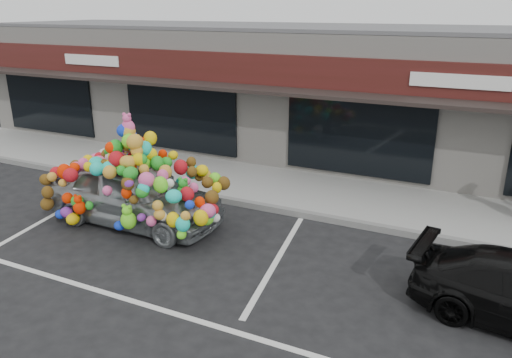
% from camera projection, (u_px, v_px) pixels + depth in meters
% --- Properties ---
extents(ground, '(90.00, 90.00, 0.00)m').
position_uv_depth(ground, '(159.00, 238.00, 11.20)').
color(ground, black).
rests_on(ground, ground).
extents(shop_building, '(24.00, 7.20, 4.31)m').
position_uv_depth(shop_building, '(298.00, 89.00, 17.68)').
color(shop_building, beige).
rests_on(shop_building, ground).
extents(sidewalk, '(26.00, 3.00, 0.15)m').
position_uv_depth(sidewalk, '(241.00, 181.00, 14.58)').
color(sidewalk, gray).
rests_on(sidewalk, ground).
extents(kerb, '(26.00, 0.18, 0.16)m').
position_uv_depth(kerb, '(215.00, 198.00, 13.30)').
color(kerb, slate).
rests_on(kerb, ground).
extents(parking_stripe_left, '(0.73, 4.37, 0.01)m').
position_uv_depth(parking_stripe_left, '(61.00, 211.00, 12.67)').
color(parking_stripe_left, silver).
rests_on(parking_stripe_left, ground).
extents(parking_stripe_mid, '(0.73, 4.37, 0.01)m').
position_uv_depth(parking_stripe_mid, '(277.00, 260.00, 10.22)').
color(parking_stripe_mid, silver).
rests_on(parking_stripe_mid, ground).
extents(lane_line, '(14.00, 0.12, 0.01)m').
position_uv_depth(lane_line, '(175.00, 314.00, 8.42)').
color(lane_line, silver).
rests_on(lane_line, ground).
extents(toy_car, '(3.14, 4.64, 2.70)m').
position_uv_depth(toy_car, '(133.00, 187.00, 11.69)').
color(toy_car, '#9B9FA5').
rests_on(toy_car, ground).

